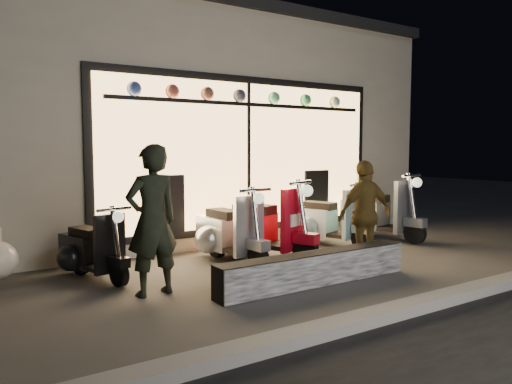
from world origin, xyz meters
TOP-DOWN VIEW (x-y plane):
  - ground at (0.00, 0.00)m, footprint 40.00×40.00m
  - kerb at (0.00, -2.00)m, footprint 40.00×0.25m
  - shop_building at (0.00, 4.98)m, footprint 10.20×6.23m
  - graffiti_barrier at (0.13, -0.65)m, footprint 2.73×0.28m
  - scooter_silver at (-0.11, 1.11)m, footprint 0.53×1.50m
  - scooter_red at (0.39, 1.01)m, footprint 0.91×1.59m
  - scooter_black at (-2.08, 1.23)m, footprint 0.63×1.29m
  - scooter_blue at (1.89, 1.26)m, footprint 0.79×1.45m
  - scooter_grey at (3.08, 1.20)m, footprint 0.73×1.64m
  - man at (-1.69, 0.04)m, footprint 0.66×0.47m
  - woman at (1.31, -0.32)m, footprint 0.90×0.43m

SIDE VIEW (x-z plane):
  - ground at x=0.00m, z-range 0.00..0.00m
  - kerb at x=0.00m, z-range 0.00..0.12m
  - graffiti_barrier at x=0.13m, z-range 0.00..0.40m
  - scooter_black at x=-2.08m, z-range -0.09..0.83m
  - scooter_blue at x=1.89m, z-range -0.10..0.94m
  - scooter_silver at x=-0.11m, z-range -0.11..0.97m
  - scooter_red at x=0.39m, z-range -0.11..1.04m
  - scooter_grey at x=3.08m, z-range -0.11..1.05m
  - woman at x=1.31m, z-range 0.00..1.50m
  - man at x=-1.69m, z-range 0.00..1.72m
  - shop_building at x=0.00m, z-range 0.00..4.20m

